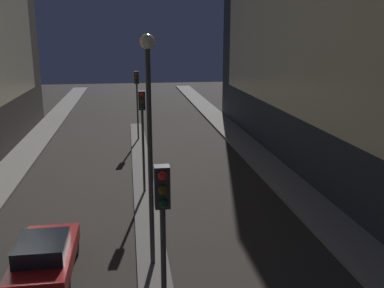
{
  "coord_description": "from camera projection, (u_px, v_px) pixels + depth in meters",
  "views": [
    {
      "loc": [
        -0.62,
        -4.09,
        7.72
      ],
      "look_at": [
        3.4,
        22.82,
        0.71
      ],
      "focal_mm": 40.0,
      "sensor_mm": 36.0,
      "label": 1
    }
  ],
  "objects": [
    {
      "name": "median_strip",
      "position": [
        144.0,
        186.0,
        22.16
      ],
      "size": [
        1.09,
        31.93,
        0.11
      ],
      "color": "#66605B",
      "rests_on": "ground"
    },
    {
      "name": "car_left_lane",
      "position": [
        45.0,
        256.0,
        13.86
      ],
      "size": [
        1.79,
        4.02,
        1.42
      ],
      "color": "maroon",
      "rests_on": "ground"
    },
    {
      "name": "traffic_light_far",
      "position": [
        137.0,
        90.0,
        31.05
      ],
      "size": [
        0.32,
        0.42,
        5.01
      ],
      "color": "#383838",
      "rests_on": "median_strip"
    },
    {
      "name": "traffic_light_mid",
      "position": [
        142.0,
        119.0,
        20.42
      ],
      "size": [
        0.32,
        0.42,
        5.01
      ],
      "color": "#383838",
      "rests_on": "median_strip"
    },
    {
      "name": "street_lamp",
      "position": [
        149.0,
        123.0,
        13.45
      ],
      "size": [
        0.46,
        0.46,
        7.62
      ],
      "color": "#383838",
      "rests_on": "median_strip"
    },
    {
      "name": "traffic_light_near",
      "position": [
        163.0,
        228.0,
        9.0
      ],
      "size": [
        0.32,
        0.42,
        5.01
      ],
      "color": "#383838",
      "rests_on": "median_strip"
    }
  ]
}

